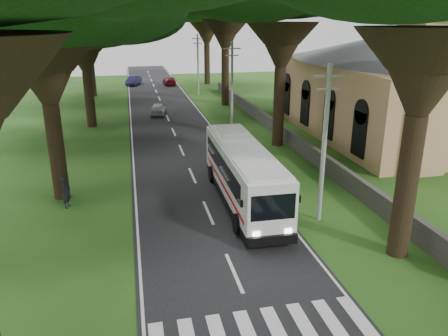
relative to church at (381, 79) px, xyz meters
The scene contains 15 objects.
ground 28.42m from the church, 129.66° to the right, with size 140.00×140.00×0.00m, color #254C15.
road 18.84m from the church, 169.06° to the left, with size 8.00×120.00×0.04m, color black.
property_wall 10.16m from the church, 164.52° to the left, with size 0.35×50.00×1.20m, color #383533.
church is the anchor object (origin of this frame).
pole_near 19.88m from the church, 128.50° to the right, with size 1.60×0.24×8.00m.
pole_mid 13.16m from the church, 160.19° to the left, with size 1.60×0.24×8.00m.
pole_far 27.41m from the church, 116.82° to the left, with size 1.60×0.24×8.00m.
tree_l_midb 27.33m from the church, 161.57° to the left, with size 16.23×16.23×14.06m.
tree_l_far 37.96m from the church, 134.90° to the left, with size 14.58×14.58×14.93m.
tree_r_far 36.50m from the church, 105.20° to the left, with size 14.65×14.65×15.75m.
coach_bus 20.21m from the church, 141.65° to the right, with size 2.78×11.27×3.31m.
distant_car_a 22.83m from the church, 146.30° to the left, with size 1.49×3.71×1.26m, color #B0B0B5.
distant_car_b 41.41m from the church, 120.42° to the left, with size 1.49×4.28×1.41m, color navy.
distant_car_c 38.09m from the church, 113.95° to the left, with size 1.75×4.31×1.25m, color maroon.
pedestrian 28.00m from the church, 156.31° to the right, with size 0.66×0.43×1.80m, color black.
Camera 1 is at (-3.71, -13.20, 10.00)m, focal length 35.00 mm.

